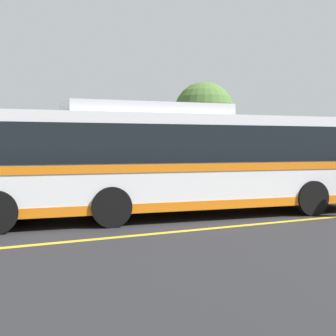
% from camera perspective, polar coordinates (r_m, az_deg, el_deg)
% --- Properties ---
extents(ground_plane, '(220.00, 220.00, 0.00)m').
position_cam_1_polar(ground_plane, '(14.23, 4.41, -5.32)').
color(ground_plane, '#262628').
extents(lane_strip_0, '(32.66, 0.20, 0.01)m').
position_cam_1_polar(lane_strip_0, '(11.36, 5.03, -7.37)').
color(lane_strip_0, gold).
rests_on(lane_strip_0, ground_plane).
extents(curb_strip, '(40.66, 0.36, 0.15)m').
position_cam_1_polar(curb_strip, '(17.80, -7.22, -3.47)').
color(curb_strip, '#99999E').
rests_on(curb_strip, ground_plane).
extents(transit_bus, '(13.15, 4.08, 3.13)m').
position_cam_1_polar(transit_bus, '(13.11, -0.06, 1.08)').
color(transit_bus, white).
rests_on(transit_bus, ground_plane).
extents(parked_car_2, '(4.66, 2.04, 1.34)m').
position_cam_1_polar(parked_car_2, '(16.32, -2.73, -1.85)').
color(parked_car_2, '#4C3823').
rests_on(parked_car_2, ground_plane).
extents(parked_car_3, '(3.94, 1.84, 1.42)m').
position_cam_1_polar(parked_car_3, '(19.04, 12.29, -1.15)').
color(parked_car_3, navy).
rests_on(parked_car_3, ground_plane).
extents(tree_0, '(3.04, 3.04, 5.18)m').
position_cam_1_polar(tree_0, '(23.70, 4.43, 6.74)').
color(tree_0, '#513823').
rests_on(tree_0, ground_plane).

